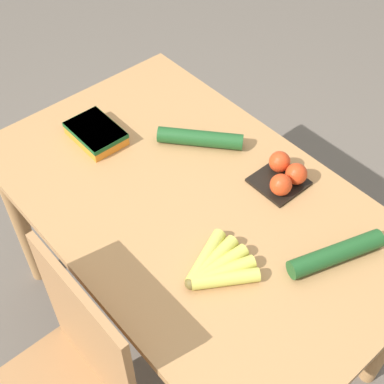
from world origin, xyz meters
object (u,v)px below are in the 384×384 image
at_px(tomato_pack, 284,175).
at_px(carrot_bag, 96,133).
at_px(cucumber_far, 336,254).
at_px(banana_bunch, 216,268).
at_px(cucumber_near, 200,138).

relative_size(tomato_pack, carrot_bag, 0.77).
bearing_deg(tomato_pack, cucumber_far, 159.84).
bearing_deg(tomato_pack, carrot_bag, 30.28).
relative_size(tomato_pack, cucumber_far, 0.52).
relative_size(banana_bunch, tomato_pack, 1.36).
xyz_separation_m(carrot_bag, cucumber_far, (-0.82, -0.21, -0.00)).
bearing_deg(cucumber_far, banana_bunch, 55.95).
bearing_deg(tomato_pack, banana_bunch, 105.38).
bearing_deg(cucumber_near, cucumber_far, 177.22).
bearing_deg(banana_bunch, cucumber_far, -124.05).
bearing_deg(cucumber_near, tomato_pack, -165.62).
xyz_separation_m(cucumber_near, cucumber_far, (-0.58, 0.03, 0.00)).
bearing_deg(banana_bunch, carrot_bag, -4.99).
relative_size(banana_bunch, cucumber_near, 0.81).
distance_m(tomato_pack, carrot_bag, 0.63).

